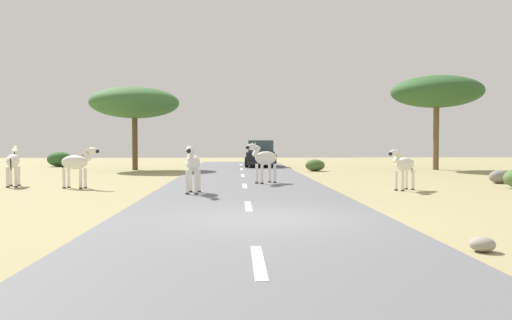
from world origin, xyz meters
TOP-DOWN VIEW (x-y plane):
  - ground_plane at (0.00, 0.00)m, footprint 90.00×90.00m
  - road at (-0.40, 0.00)m, footprint 6.00×64.00m
  - lane_markings at (-0.40, -1.00)m, footprint 0.16×56.00m
  - zebra_0 at (-2.07, 5.29)m, footprint 0.49×1.65m
  - zebra_1 at (5.04, 6.58)m, footprint 1.29×1.18m
  - zebra_2 at (0.39, 9.25)m, footprint 1.40×1.34m
  - zebra_3 at (-9.05, 8.69)m, footprint 0.71×1.65m
  - zebra_4 at (-6.44, 7.81)m, footprint 1.58×0.79m
  - car_0 at (0.95, 23.46)m, footprint 2.25×4.45m
  - tree_1 at (-6.78, 20.19)m, footprint 5.29×5.29m
  - tree_3 at (11.36, 19.80)m, footprint 5.41×5.41m
  - bush_1 at (3.82, 18.57)m, footprint 1.12×1.01m
  - bush_2 at (-12.81, 24.81)m, footprint 1.69×1.52m
  - rock_0 at (3.03, -3.28)m, footprint 0.38×0.36m
  - rock_1 at (9.90, 9.46)m, footprint 0.79×0.64m

SIDE VIEW (x-z plane):
  - ground_plane at x=0.00m, z-range 0.00..0.00m
  - road at x=-0.40m, z-range 0.00..0.05m
  - lane_markings at x=-0.40m, z-range 0.05..0.06m
  - rock_0 at x=3.03m, z-range 0.00..0.23m
  - rock_1 at x=9.90m, z-range 0.00..0.53m
  - bush_1 at x=3.82m, z-range 0.00..0.67m
  - bush_2 at x=-12.81m, z-range 0.00..1.01m
  - car_0 at x=0.95m, z-range -0.02..1.72m
  - zebra_1 at x=5.04m, z-range 0.14..1.61m
  - zebra_4 at x=-6.44m, z-range 0.15..1.69m
  - zebra_3 at x=-9.05m, z-range 0.15..1.74m
  - zebra_0 at x=-2.07m, z-range 0.20..1.76m
  - zebra_2 at x=0.39m, z-range 0.21..1.83m
  - tree_1 at x=-6.78m, z-range 1.54..6.49m
  - tree_3 at x=11.36m, z-range 1.86..7.51m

